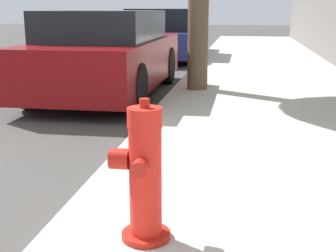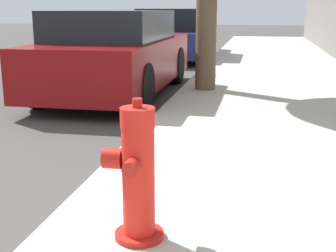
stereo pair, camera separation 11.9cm
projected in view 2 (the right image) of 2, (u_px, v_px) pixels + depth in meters
The scene contains 4 objects.
sidewalk_slab at pixel (308, 235), 2.84m from camera, with size 3.19×40.00×0.13m.
fire_hydrant at pixel (137, 176), 2.59m from camera, with size 0.34×0.36×0.81m.
parked_car_near at pixel (116, 54), 7.71m from camera, with size 1.74×4.29×1.37m.
parked_car_mid at pixel (176, 35), 13.21m from camera, with size 1.87×4.33×1.40m.
Camera 2 is at (3.10, -2.71, 1.40)m, focal length 50.00 mm.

